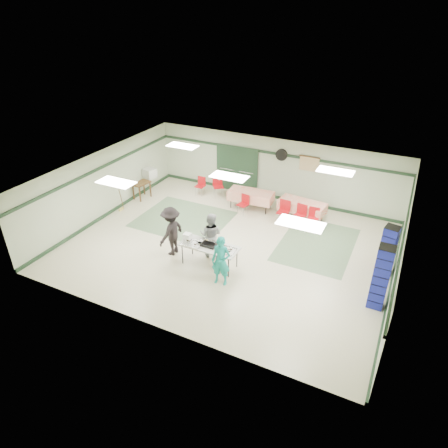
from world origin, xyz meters
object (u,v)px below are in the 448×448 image
at_px(volunteer_dark, 171,231).
at_px(chair_b, 284,209).
at_px(crate_stack_blue_a, 388,250).
at_px(crate_stack_blue_b, 381,278).
at_px(dining_table_a, 302,206).
at_px(chair_c, 313,216).
at_px(office_printer, 150,173).
at_px(dining_table_b, 251,196).
at_px(chair_loose_b, 201,184).
at_px(chair_a, 300,213).
at_px(chair_d, 244,202).
at_px(printer_table, 141,185).
at_px(broom, 120,195).
at_px(volunteer_teal, 221,261).
at_px(chair_loose_a, 218,184).
at_px(serving_table, 209,247).
at_px(crate_stack_red, 386,258).
at_px(volunteer_grey, 211,235).

bearing_deg(volunteer_dark, chair_b, 149.70).
height_order(crate_stack_blue_a, crate_stack_blue_b, crate_stack_blue_b).
relative_size(chair_b, crate_stack_blue_a, 0.56).
relative_size(dining_table_a, chair_c, 2.18).
bearing_deg(volunteer_dark, office_printer, -131.48).
distance_m(dining_table_b, office_printer, 4.72).
bearing_deg(chair_loose_b, crate_stack_blue_b, -28.18).
height_order(chair_a, crate_stack_blue_b, crate_stack_blue_b).
distance_m(dining_table_a, chair_a, 0.57).
distance_m(chair_d, printer_table, 4.67).
xyz_separation_m(chair_c, crate_stack_blue_a, (2.81, -1.72, 0.30)).
height_order(dining_table_b, chair_d, chair_d).
relative_size(volunteer_dark, printer_table, 2.08).
xyz_separation_m(chair_d, broom, (-4.70, -1.99, 0.21)).
bearing_deg(broom, chair_c, 0.07).
bearing_deg(dining_table_b, crate_stack_blue_a, -25.75).
bearing_deg(crate_stack_blue_a, chair_loose_b, 162.58).
xyz_separation_m(chair_c, office_printer, (-7.49, -0.01, 0.41)).
bearing_deg(chair_d, crate_stack_blue_a, -3.83).
relative_size(chair_c, broom, 0.64).
bearing_deg(office_printer, volunteer_teal, -22.89).
bearing_deg(chair_loose_a, office_printer, 164.09).
distance_m(dining_table_a, office_printer, 6.91).
height_order(serving_table, dining_table_a, dining_table_a).
bearing_deg(serving_table, volunteer_dark, 177.52).
distance_m(volunteer_dark, chair_c, 5.46).
height_order(chair_a, crate_stack_red, crate_stack_red).
distance_m(chair_a, crate_stack_blue_b, 4.89).
xyz_separation_m(serving_table, chair_a, (1.89, 3.89, -0.17)).
bearing_deg(chair_loose_b, broom, -127.75).
xyz_separation_m(chair_a, chair_d, (-2.36, -0.01, -0.05)).
bearing_deg(crate_stack_blue_a, volunteer_dark, -162.64).
relative_size(dining_table_a, dining_table_b, 1.00).
bearing_deg(chair_b, crate_stack_red, -22.24).
distance_m(dining_table_b, chair_loose_a, 1.85).
bearing_deg(volunteer_dark, chair_a, 143.55).
bearing_deg(chair_c, crate_stack_blue_a, -35.53).
bearing_deg(volunteer_grey, chair_a, -131.26).
xyz_separation_m(volunteer_teal, dining_table_b, (-1.18, 5.13, -0.24)).
bearing_deg(crate_stack_blue_b, chair_c, 128.33).
relative_size(volunteer_teal, chair_b, 1.76).
height_order(volunteer_dark, chair_loose_b, volunteer_dark).
bearing_deg(broom, dining_table_a, 5.52).
relative_size(crate_stack_blue_b, printer_table, 2.36).
bearing_deg(chair_loose_a, volunteer_dark, -117.64).
bearing_deg(volunteer_dark, dining_table_a, 148.34).
bearing_deg(volunteer_dark, dining_table_b, 171.32).
distance_m(chair_b, chair_loose_a, 3.58).
height_order(dining_table_b, chair_a, chair_a).
distance_m(chair_c, broom, 7.83).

